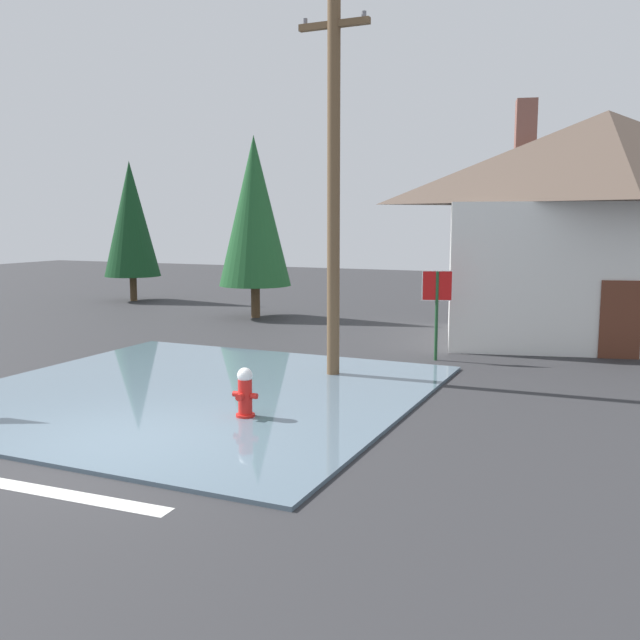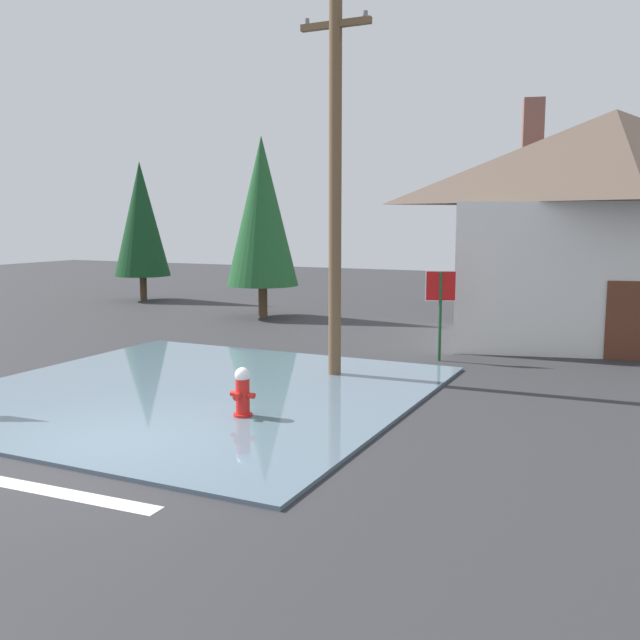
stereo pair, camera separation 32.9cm
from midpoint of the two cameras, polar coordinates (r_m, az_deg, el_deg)
ground_plane at (r=11.75m, az=-15.21°, el=-9.80°), size 80.00×80.00×0.10m
flood_puddle at (r=14.73m, az=-9.54°, el=-5.67°), size 8.94×9.04×0.07m
lane_stop_bar at (r=9.92m, az=-19.28°, el=-13.01°), size 3.03×0.42×0.01m
fire_hydrant at (r=12.56m, az=-5.51°, el=-5.96°), size 0.47×0.41×0.94m
utility_pole at (r=15.63m, az=1.84°, el=10.87°), size 1.60×0.28×8.19m
stop_sign_far at (r=17.83m, az=10.21°, el=1.86°), size 0.72×0.27×2.27m
house at (r=21.90m, az=22.73°, el=7.17°), size 10.35×7.90×7.07m
pine_tree_tall_left at (r=32.08m, az=-13.94°, el=7.89°), size 2.42×2.42×6.05m
pine_tree_mid_left at (r=25.65m, az=-4.33°, el=8.71°), size 2.60×2.60×6.49m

